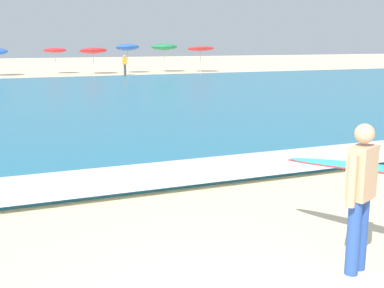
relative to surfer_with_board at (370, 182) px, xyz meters
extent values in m
cube|color=teal|center=(-1.78, 17.70, -0.96)|extent=(120.00, 28.00, 0.14)
cube|color=white|center=(-1.78, 4.30, -0.88)|extent=(120.00, 1.76, 0.01)
cylinder|color=#284CA3|center=(-0.29, -0.13, -0.59)|extent=(0.15, 0.15, 0.88)
cylinder|color=#284CA3|center=(-0.12, -0.05, -0.59)|extent=(0.15, 0.15, 0.88)
cube|color=tan|center=(-0.21, -0.09, 0.15)|extent=(0.40, 0.34, 0.60)
sphere|color=tan|center=(-0.21, -0.09, 0.59)|extent=(0.22, 0.22, 0.22)
cylinder|color=tan|center=(-0.42, -0.18, 0.10)|extent=(0.10, 0.10, 0.58)
cylinder|color=tan|center=(0.03, 0.04, 0.17)|extent=(0.32, 0.22, 0.51)
ellipsoid|color=#33BCD6|center=(0.25, 0.11, 0.10)|extent=(1.23, 2.37, 0.26)
ellipsoid|color=red|center=(0.25, 0.11, 0.09)|extent=(1.29, 2.47, 0.22)
cylinder|color=beige|center=(1.24, 37.40, -0.11)|extent=(0.05, 0.05, 1.84)
ellipsoid|color=red|center=(1.24, 37.40, 0.87)|extent=(1.83, 1.84, 0.43)
cylinder|color=beige|center=(4.03, 35.86, -0.12)|extent=(0.05, 0.05, 1.81)
ellipsoid|color=red|center=(4.03, 35.86, 0.85)|extent=(2.21, 2.24, 0.64)
cylinder|color=beige|center=(6.89, 35.96, 0.00)|extent=(0.05, 0.05, 2.05)
ellipsoid|color=blue|center=(6.89, 35.96, 1.10)|extent=(1.96, 2.00, 0.69)
cylinder|color=beige|center=(10.18, 36.17, 0.01)|extent=(0.05, 0.05, 2.07)
ellipsoid|color=#23844C|center=(10.18, 36.17, 1.12)|extent=(2.21, 2.23, 0.61)
cylinder|color=beige|center=(13.05, 34.95, -0.06)|extent=(0.05, 0.05, 1.94)
ellipsoid|color=red|center=(13.05, 34.95, 0.97)|extent=(2.27, 2.29, 0.54)
cylinder|color=#383842|center=(6.03, 33.67, -0.61)|extent=(0.20, 0.20, 0.84)
cube|color=orange|center=(6.03, 33.67, 0.08)|extent=(0.32, 0.20, 0.54)
sphere|color=tan|center=(6.03, 33.67, 0.45)|extent=(0.20, 0.20, 0.20)
camera|label=1|loc=(-3.95, -4.22, 1.58)|focal=45.94mm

